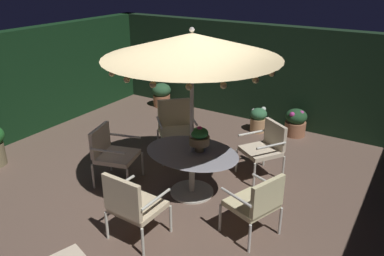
% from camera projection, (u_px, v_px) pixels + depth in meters
% --- Properties ---
extents(ground_plane, '(8.09, 7.58, 0.02)m').
position_uv_depth(ground_plane, '(173.00, 193.00, 5.99)').
color(ground_plane, brown).
extents(hedge_backdrop_rear, '(8.09, 0.30, 2.14)m').
position_uv_depth(hedge_backdrop_rear, '(267.00, 74.00, 8.41)').
color(hedge_backdrop_rear, black).
rests_on(hedge_backdrop_rear, ground_plane).
extents(hedge_backdrop_left, '(0.30, 7.58, 2.14)m').
position_uv_depth(hedge_backdrop_left, '(8.00, 88.00, 7.48)').
color(hedge_backdrop_left, black).
rests_on(hedge_backdrop_left, ground_plane).
extents(patio_dining_table, '(1.46, 1.11, 0.71)m').
position_uv_depth(patio_dining_table, '(192.00, 162.00, 5.78)').
color(patio_dining_table, beige).
rests_on(patio_dining_table, ground_plane).
extents(patio_umbrella, '(2.45, 2.45, 2.53)m').
position_uv_depth(patio_umbrella, '(192.00, 46.00, 5.10)').
color(patio_umbrella, beige).
rests_on(patio_umbrella, ground_plane).
extents(centerpiece_planter, '(0.30, 0.30, 0.40)m').
position_uv_depth(centerpiece_planter, '(199.00, 137.00, 5.64)').
color(centerpiece_planter, olive).
rests_on(centerpiece_planter, patio_dining_table).
extents(patio_chair_north, '(0.77, 0.77, 0.93)m').
position_uv_depth(patio_chair_north, '(111.00, 151.00, 6.11)').
color(patio_chair_north, beige).
rests_on(patio_chair_north, ground_plane).
extents(patio_chair_northeast, '(0.65, 0.61, 0.97)m').
position_uv_depth(patio_chair_northeast, '(132.00, 204.00, 4.75)').
color(patio_chair_northeast, beige).
rests_on(patio_chair_northeast, ground_plane).
extents(patio_chair_east, '(0.73, 0.75, 0.90)m').
position_uv_depth(patio_chair_east, '(257.00, 202.00, 4.82)').
color(patio_chair_east, silver).
rests_on(patio_chair_east, ground_plane).
extents(patio_chair_southeast, '(0.80, 0.80, 0.92)m').
position_uv_depth(patio_chair_southeast, '(266.00, 146.00, 6.29)').
color(patio_chair_southeast, silver).
rests_on(patio_chair_southeast, ground_plane).
extents(patio_chair_south, '(0.87, 0.87, 1.03)m').
position_uv_depth(patio_chair_south, '(176.00, 125.00, 6.96)').
color(patio_chair_south, silver).
rests_on(patio_chair_south, ground_plane).
extents(potted_plant_right_far, '(0.47, 0.47, 0.58)m').
position_uv_depth(potted_plant_right_far, '(162.00, 94.00, 9.58)').
color(potted_plant_right_far, '#AC6746').
rests_on(potted_plant_right_far, ground_plane).
extents(potted_plant_left_near, '(0.35, 0.36, 0.52)m').
position_uv_depth(potted_plant_left_near, '(258.00, 119.00, 8.11)').
color(potted_plant_left_near, tan).
rests_on(potted_plant_left_near, ground_plane).
extents(potted_plant_front_corner, '(0.44, 0.44, 0.57)m').
position_uv_depth(potted_plant_front_corner, '(296.00, 122.00, 7.91)').
color(potted_plant_front_corner, '#9E6446').
rests_on(potted_plant_front_corner, ground_plane).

